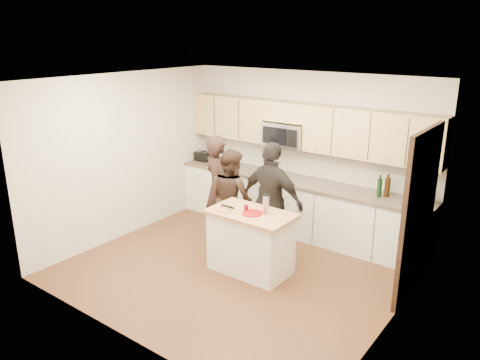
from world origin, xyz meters
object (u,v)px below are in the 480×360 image
Objects in this scene: toaster at (203,156)px; island at (251,242)px; woman_center at (232,198)px; woman_right at (272,201)px; woman_left at (218,189)px.

island is at bearing -34.97° from toaster.
woman_right is at bearing -160.68° from woman_center.
woman_left reaches higher than woman_center.
island is 0.67× the size of woman_right.
island is 0.71m from woman_right.
woman_right is (-0.01, 0.55, 0.44)m from island.
island is at bearing 92.62° from woman_right.
toaster is 0.17× the size of woman_left.
woman_right reaches higher than woman_center.
island is 0.76× the size of woman_center.
woman_center is 0.88× the size of woman_right.
woman_left is 1.12× the size of woman_center.
island is 1.25m from woman_left.
woman_right is (2.23, -1.02, -0.13)m from toaster.
island is 2.80m from toaster.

